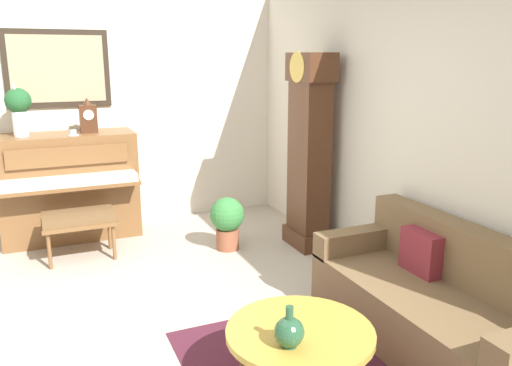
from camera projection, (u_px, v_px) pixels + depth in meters
ground_plane at (127, 331)px, 3.89m from camera, size 6.40×6.00×0.10m
wall_left at (80, 108)px, 5.85m from camera, size 0.13×4.90×2.80m
wall_back at (396, 125)px, 4.45m from camera, size 5.30×0.13×2.80m
piano at (70, 186)px, 5.64m from camera, size 0.87×1.44×1.17m
piano_bench at (79, 220)px, 5.06m from camera, size 0.42×0.70×0.48m
grandfather_clock at (309, 157)px, 5.29m from camera, size 0.52×0.34×2.03m
couch at (438, 305)px, 3.53m from camera, size 1.90×0.80×0.84m
coffee_table at (300, 334)px, 3.00m from camera, size 0.88×0.88×0.43m
mantel_clock at (88, 117)px, 5.56m from camera, size 0.13×0.18×0.38m
flower_vase at (18, 106)px, 5.26m from camera, size 0.26×0.26×0.58m
teacup at (73, 133)px, 5.39m from camera, size 0.12×0.12×0.06m
green_jug at (289, 332)px, 2.81m from camera, size 0.17×0.17×0.24m
potted_plant at (227, 220)px, 5.34m from camera, size 0.36×0.36×0.56m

